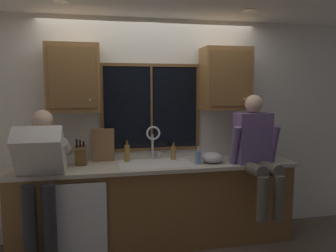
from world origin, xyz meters
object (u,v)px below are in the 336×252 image
object	(u,v)px
cutting_board	(103,145)
knife_block	(81,156)
mixing_bowl	(212,157)
person_sitting_on_counter	(257,148)
person_standing	(41,173)
bottle_tall_clear	(127,153)
soap_dispenser	(198,157)
bottle_green_glass	(173,152)

from	to	relation	value
cutting_board	knife_block	bearing A→B (deg)	-150.81
mixing_bowl	person_sitting_on_counter	bearing A→B (deg)	-24.49
person_standing	person_sitting_on_counter	bearing A→B (deg)	0.82
person_sitting_on_counter	bottle_tall_clear	distance (m)	1.44
mixing_bowl	bottle_tall_clear	bearing A→B (deg)	165.56
person_standing	person_sitting_on_counter	size ratio (longest dim) A/B	1.22
person_sitting_on_counter	cutting_board	distance (m)	1.71
soap_dispenser	bottle_tall_clear	bearing A→B (deg)	159.54
cutting_board	soap_dispenser	distance (m)	1.08
person_sitting_on_counter	person_standing	bearing A→B (deg)	-179.18
person_standing	bottle_green_glass	bearing A→B (deg)	18.40
person_sitting_on_counter	mixing_bowl	size ratio (longest dim) A/B	4.99
bottle_green_glass	soap_dispenser	bearing A→B (deg)	-51.84
person_standing	mixing_bowl	xyz separation A→B (m)	(1.79, 0.23, 0.02)
mixing_bowl	bottle_green_glass	size ratio (longest dim) A/B	1.22
mixing_bowl	bottle_green_glass	world-z (taller)	bottle_green_glass
cutting_board	bottle_tall_clear	world-z (taller)	cutting_board
person_sitting_on_counter	knife_block	xyz separation A→B (m)	(-1.88, 0.35, -0.08)
knife_block	cutting_board	size ratio (longest dim) A/B	0.82
soap_dispenser	bottle_tall_clear	xyz separation A→B (m)	(-0.76, 0.28, 0.03)
person_standing	cutting_board	world-z (taller)	person_standing
person_standing	cutting_board	size ratio (longest dim) A/B	3.94
person_standing	knife_block	xyz separation A→B (m)	(0.36, 0.38, 0.08)
person_sitting_on_counter	knife_block	world-z (taller)	person_sitting_on_counter
person_standing	knife_block	size ratio (longest dim) A/B	4.78
cutting_board	person_standing	bearing A→B (deg)	-139.30
knife_block	soap_dispenser	bearing A→B (deg)	-8.50
mixing_bowl	bottle_tall_clear	size ratio (longest dim) A/B	1.01
person_sitting_on_counter	knife_block	bearing A→B (deg)	169.56
soap_dispenser	bottle_tall_clear	distance (m)	0.81
knife_block	soap_dispenser	distance (m)	1.28
cutting_board	soap_dispenser	world-z (taller)	cutting_board
person_standing	bottle_green_glass	distance (m)	1.48
person_standing	mixing_bowl	size ratio (longest dim) A/B	6.09
knife_block	bottle_tall_clear	bearing A→B (deg)	10.54
person_standing	bottle_tall_clear	world-z (taller)	person_standing
bottle_tall_clear	person_standing	bearing A→B (deg)	-151.26
bottle_green_glass	bottle_tall_clear	bearing A→B (deg)	179.36
cutting_board	bottle_tall_clear	distance (m)	0.28
person_sitting_on_counter	bottle_green_glass	size ratio (longest dim) A/B	6.10
bottle_green_glass	person_standing	bearing A→B (deg)	-161.60
bottle_green_glass	person_sitting_on_counter	bearing A→B (deg)	-27.54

